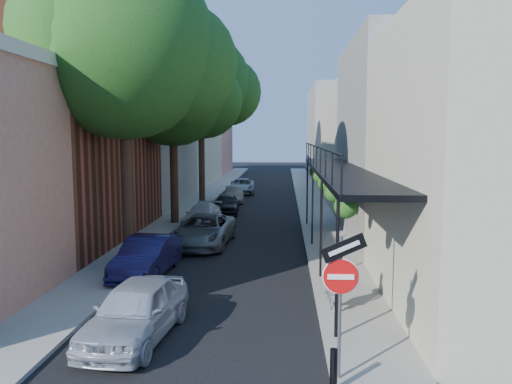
# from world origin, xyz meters

# --- Properties ---
(road_surface) EXTENTS (6.00, 64.00, 0.01)m
(road_surface) POSITION_xyz_m (0.00, 30.00, 0.01)
(road_surface) COLOR black
(road_surface) RESTS_ON ground
(sidewalk_left) EXTENTS (2.00, 64.00, 0.12)m
(sidewalk_left) POSITION_xyz_m (-4.00, 30.00, 0.06)
(sidewalk_left) COLOR gray
(sidewalk_left) RESTS_ON ground
(sidewalk_right) EXTENTS (2.00, 64.00, 0.12)m
(sidewalk_right) POSITION_xyz_m (4.00, 30.00, 0.06)
(sidewalk_right) COLOR gray
(sidewalk_right) RESTS_ON ground
(buildings_left) EXTENTS (10.10, 59.10, 12.00)m
(buildings_left) POSITION_xyz_m (-9.30, 28.76, 4.94)
(buildings_left) COLOR tan
(buildings_left) RESTS_ON ground
(buildings_right) EXTENTS (9.80, 55.00, 10.00)m
(buildings_right) POSITION_xyz_m (8.99, 29.49, 4.42)
(buildings_right) COLOR beige
(buildings_right) RESTS_ON ground
(sign_post) EXTENTS (0.89, 0.17, 2.99)m
(sign_post) POSITION_xyz_m (3.16, 0.97, 2.04)
(sign_post) COLOR #595B60
(sign_post) RESTS_ON ground
(bollard) EXTENTS (0.14, 0.14, 0.80)m
(bollard) POSITION_xyz_m (3.00, 0.50, 0.52)
(bollard) COLOR black
(bollard) RESTS_ON sidewalk_right
(oak_near) EXTENTS (7.48, 6.80, 11.42)m
(oak_near) POSITION_xyz_m (-3.37, 10.26, 7.88)
(oak_near) COLOR #382316
(oak_near) RESTS_ON ground
(oak_mid) EXTENTS (6.60, 6.00, 10.20)m
(oak_mid) POSITION_xyz_m (-3.42, 18.23, 7.06)
(oak_mid) COLOR #382316
(oak_mid) RESTS_ON ground
(oak_far) EXTENTS (7.70, 7.00, 11.90)m
(oak_far) POSITION_xyz_m (-3.35, 27.27, 8.26)
(oak_far) COLOR #382316
(oak_far) RESTS_ON ground
(parked_car_a) EXTENTS (2.03, 4.20, 1.38)m
(parked_car_a) POSITION_xyz_m (-1.40, 2.91, 0.69)
(parked_car_a) COLOR #A9B0BC
(parked_car_a) RESTS_ON ground
(parked_car_b) EXTENTS (1.65, 4.13, 1.33)m
(parked_car_b) POSITION_xyz_m (-2.60, 8.20, 0.67)
(parked_car_b) COLOR #15133D
(parked_car_b) RESTS_ON ground
(parked_car_c) EXTENTS (2.53, 4.96, 1.34)m
(parked_car_c) POSITION_xyz_m (-1.40, 12.94, 0.67)
(parked_car_c) COLOR slate
(parked_car_c) RESTS_ON ground
(parked_car_d) EXTENTS (1.88, 4.03, 1.14)m
(parked_car_d) POSITION_xyz_m (-2.24, 17.61, 0.57)
(parked_car_d) COLOR silver
(parked_car_d) RESTS_ON ground
(parked_car_e) EXTENTS (1.70, 3.75, 1.25)m
(parked_car_e) POSITION_xyz_m (-1.45, 21.70, 0.62)
(parked_car_e) COLOR black
(parked_car_e) RESTS_ON ground
(parked_car_f) EXTENTS (1.65, 3.61, 1.15)m
(parked_car_f) POSITION_xyz_m (-1.49, 27.03, 0.57)
(parked_car_f) COLOR gray
(parked_car_f) RESTS_ON ground
(parked_car_g) EXTENTS (2.25, 4.49, 1.22)m
(parked_car_g) POSITION_xyz_m (-1.40, 32.55, 0.61)
(parked_car_g) COLOR #8A949C
(parked_car_g) RESTS_ON ground
(pedestrian) EXTENTS (0.64, 0.77, 1.81)m
(pedestrian) POSITION_xyz_m (3.40, 4.67, 1.03)
(pedestrian) COLOR slate
(pedestrian) RESTS_ON sidewalk_right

